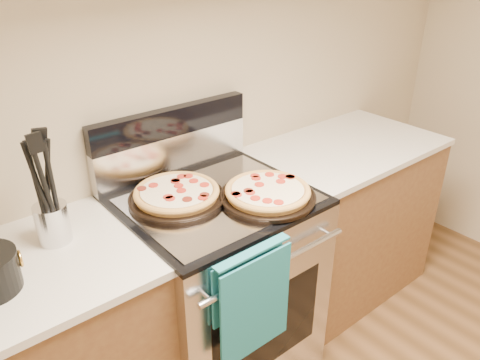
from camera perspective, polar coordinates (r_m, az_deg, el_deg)
wall_back at (r=2.03m, az=-9.37°, el=12.36°), size 4.00×0.00×4.00m
range_body at (r=2.19m, az=-2.73°, el=-12.92°), size 0.76×0.68×0.90m
oven_window at (r=2.00m, az=3.34°, el=-17.70°), size 0.56×0.01×0.40m
cooktop at (r=1.92m, az=-3.03°, el=-2.37°), size 0.76×0.68×0.02m
backsplash_lower at (r=2.11m, az=-8.13°, el=3.22°), size 0.76×0.06×0.18m
backsplash_upper at (r=2.06m, az=-8.40°, el=7.04°), size 0.76×0.06×0.12m
oven_handle at (r=1.74m, az=4.55°, el=-10.22°), size 0.70×0.03×0.03m
dish_towel at (r=1.74m, az=1.47°, el=-14.38°), size 0.32×0.05×0.42m
foil_sheet at (r=1.90m, az=-2.50°, el=-2.37°), size 0.70×0.55×0.01m
cabinet_right at (r=2.72m, az=11.92°, el=-4.92°), size 1.00×0.62×0.88m
countertop_right at (r=2.51m, az=12.90°, el=3.92°), size 1.02×0.64×0.03m
pepperoni_pizza_back at (r=1.89m, az=-7.71°, el=-1.76°), size 0.43×0.43×0.05m
pepperoni_pizza_front at (r=1.88m, az=3.39°, el=-1.60°), size 0.40×0.40×0.05m
utensil_crock at (r=1.76m, az=-21.86°, el=-4.91°), size 0.15×0.15×0.14m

